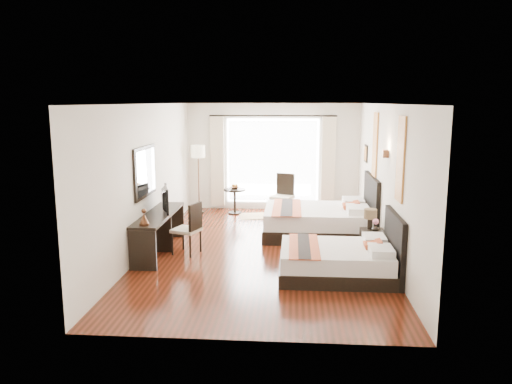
# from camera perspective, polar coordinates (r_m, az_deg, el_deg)

# --- Properties ---
(floor) EXTENTS (4.50, 7.50, 0.01)m
(floor) POSITION_cam_1_polar(r_m,az_deg,el_deg) (9.77, 0.93, -6.65)
(floor) COLOR #351609
(floor) RESTS_ON ground
(ceiling) EXTENTS (4.50, 7.50, 0.02)m
(ceiling) POSITION_cam_1_polar(r_m,az_deg,el_deg) (9.34, 0.98, 9.98)
(ceiling) COLOR white
(ceiling) RESTS_ON wall_headboard
(wall_headboard) EXTENTS (0.01, 7.50, 2.80)m
(wall_headboard) POSITION_cam_1_polar(r_m,az_deg,el_deg) (9.59, 14.48, 1.32)
(wall_headboard) COLOR silver
(wall_headboard) RESTS_ON floor
(wall_desk) EXTENTS (0.01, 7.50, 2.80)m
(wall_desk) POSITION_cam_1_polar(r_m,az_deg,el_deg) (9.84, -12.22, 1.64)
(wall_desk) COLOR silver
(wall_desk) RESTS_ON floor
(wall_window) EXTENTS (4.50, 0.01, 2.80)m
(wall_window) POSITION_cam_1_polar(r_m,az_deg,el_deg) (13.16, 1.91, 4.02)
(wall_window) COLOR silver
(wall_window) RESTS_ON floor
(wall_entry) EXTENTS (4.50, 0.01, 2.80)m
(wall_entry) POSITION_cam_1_polar(r_m,az_deg,el_deg) (5.79, -1.22, -4.14)
(wall_entry) COLOR silver
(wall_entry) RESTS_ON floor
(window_glass) EXTENTS (2.40, 0.02, 2.20)m
(window_glass) POSITION_cam_1_polar(r_m,az_deg,el_deg) (13.16, 1.91, 3.58)
(window_glass) COLOR white
(window_glass) RESTS_ON wall_window
(sheer_curtain) EXTENTS (2.30, 0.02, 2.10)m
(sheer_curtain) POSITION_cam_1_polar(r_m,az_deg,el_deg) (13.10, 1.90, 3.55)
(sheer_curtain) COLOR white
(sheer_curtain) RESTS_ON wall_window
(drape_left) EXTENTS (0.35, 0.14, 2.35)m
(drape_left) POSITION_cam_1_polar(r_m,az_deg,el_deg) (13.20, -4.42, 3.49)
(drape_left) COLOR beige
(drape_left) RESTS_ON floor
(drape_right) EXTENTS (0.35, 0.14, 2.35)m
(drape_right) POSITION_cam_1_polar(r_m,az_deg,el_deg) (13.08, 8.26, 3.35)
(drape_right) COLOR beige
(drape_right) RESTS_ON floor
(art_panel_near) EXTENTS (0.03, 0.50, 1.35)m
(art_panel_near) POSITION_cam_1_polar(r_m,az_deg,el_deg) (8.19, 16.20, 3.63)
(art_panel_near) COLOR #963615
(art_panel_near) RESTS_ON wall_headboard
(art_panel_far) EXTENTS (0.03, 0.50, 1.35)m
(art_panel_far) POSITION_cam_1_polar(r_m,az_deg,el_deg) (10.65, 13.45, 5.22)
(art_panel_far) COLOR #963615
(art_panel_far) RESTS_ON wall_headboard
(wall_sconce) EXTENTS (0.10, 0.14, 0.14)m
(wall_sconce) POSITION_cam_1_polar(r_m,az_deg,el_deg) (9.27, 14.56, 4.26)
(wall_sconce) COLOR #492B1A
(wall_sconce) RESTS_ON wall_headboard
(mirror_frame) EXTENTS (0.04, 1.25, 0.95)m
(mirror_frame) POSITION_cam_1_polar(r_m,az_deg,el_deg) (9.55, -12.58, 2.28)
(mirror_frame) COLOR black
(mirror_frame) RESTS_ON wall_desk
(mirror_glass) EXTENTS (0.01, 1.12, 0.82)m
(mirror_glass) POSITION_cam_1_polar(r_m,az_deg,el_deg) (9.54, -12.43, 2.28)
(mirror_glass) COLOR white
(mirror_glass) RESTS_ON mirror_frame
(bed_near) EXTENTS (1.90, 1.48, 1.07)m
(bed_near) POSITION_cam_1_polar(r_m,az_deg,el_deg) (8.40, 9.70, -7.61)
(bed_near) COLOR black
(bed_near) RESTS_ON floor
(bed_far) EXTENTS (2.31, 1.80, 1.30)m
(bed_far) POSITION_cam_1_polar(r_m,az_deg,el_deg) (10.80, 7.44, -3.20)
(bed_far) COLOR black
(bed_far) RESTS_ON floor
(nightstand) EXTENTS (0.42, 0.51, 0.50)m
(nightstand) POSITION_cam_1_polar(r_m,az_deg,el_deg) (9.55, 13.13, -5.74)
(nightstand) COLOR black
(nightstand) RESTS_ON floor
(table_lamp) EXTENTS (0.24, 0.24, 0.38)m
(table_lamp) POSITION_cam_1_polar(r_m,az_deg,el_deg) (9.51, 12.94, -2.62)
(table_lamp) COLOR black
(table_lamp) RESTS_ON nightstand
(vase) EXTENTS (0.16, 0.16, 0.14)m
(vase) POSITION_cam_1_polar(r_m,az_deg,el_deg) (9.37, 13.50, -4.02)
(vase) COLOR black
(vase) RESTS_ON nightstand
(console_desk) EXTENTS (0.50, 2.20, 0.76)m
(console_desk) POSITION_cam_1_polar(r_m,az_deg,el_deg) (9.71, -11.00, -4.59)
(console_desk) COLOR black
(console_desk) RESTS_ON floor
(television) EXTENTS (0.35, 0.84, 0.48)m
(television) POSITION_cam_1_polar(r_m,az_deg,el_deg) (9.76, -10.71, -0.78)
(television) COLOR black
(television) RESTS_ON console_desk
(bronze_figurine) EXTENTS (0.20, 0.20, 0.26)m
(bronze_figurine) POSITION_cam_1_polar(r_m,az_deg,el_deg) (8.75, -12.67, -2.90)
(bronze_figurine) COLOR #492B1A
(bronze_figurine) RESTS_ON console_desk
(desk_chair) EXTENTS (0.58, 0.58, 0.98)m
(desk_chair) POSITION_cam_1_polar(r_m,az_deg,el_deg) (9.54, -7.83, -5.25)
(desk_chair) COLOR beige
(desk_chair) RESTS_ON floor
(floor_lamp) EXTENTS (0.35, 0.35, 1.75)m
(floor_lamp) POSITION_cam_1_polar(r_m,az_deg,el_deg) (12.80, -6.63, 4.13)
(floor_lamp) COLOR black
(floor_lamp) RESTS_ON floor
(side_table) EXTENTS (0.56, 0.56, 0.64)m
(side_table) POSITION_cam_1_polar(r_m,az_deg,el_deg) (12.80, -2.44, -1.06)
(side_table) COLOR black
(side_table) RESTS_ON floor
(fruit_bowl) EXTENTS (0.23, 0.23, 0.05)m
(fruit_bowl) POSITION_cam_1_polar(r_m,az_deg,el_deg) (12.73, -2.43, 0.47)
(fruit_bowl) COLOR #482E19
(fruit_bowl) RESTS_ON side_table
(window_chair) EXTENTS (0.63, 0.63, 1.07)m
(window_chair) POSITION_cam_1_polar(r_m,az_deg,el_deg) (12.48, 3.04, -1.34)
(window_chair) COLOR beige
(window_chair) RESTS_ON floor
(jute_rug) EXTENTS (1.22, 0.93, 0.01)m
(jute_rug) POSITION_cam_1_polar(r_m,az_deg,el_deg) (12.55, 0.66, -2.75)
(jute_rug) COLOR #A18460
(jute_rug) RESTS_ON floor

